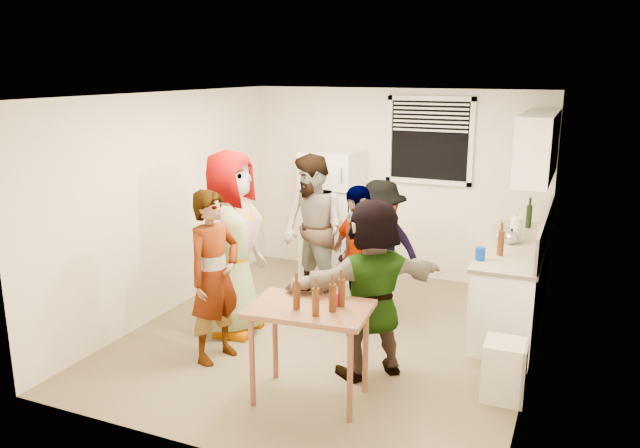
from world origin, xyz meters
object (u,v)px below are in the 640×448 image
at_px(guest_back_right, 378,315).
at_px(kettle, 511,244).
at_px(beer_bottle_table, 341,306).
at_px(guest_orange, 370,373).
at_px(red_cup, 334,306).
at_px(beer_bottle_counter, 500,255).
at_px(trash_bin, 504,371).
at_px(blue_cup, 480,260).
at_px(guest_back_left, 313,300).
at_px(guest_black, 356,330).
at_px(guest_grey, 234,331).
at_px(wine_bottle, 528,227).
at_px(serving_table, 310,398).
at_px(guest_stripe, 218,358).
at_px(refrigerator, 332,214).

bearing_deg(guest_back_right, kettle, 16.05).
bearing_deg(beer_bottle_table, guest_orange, 80.03).
relative_size(red_cup, guest_orange, 0.07).
relative_size(beer_bottle_counter, trash_bin, 0.50).
height_order(blue_cup, trash_bin, blue_cup).
bearing_deg(beer_bottle_counter, guest_back_left, 174.12).
distance_m(guest_back_right, guest_black, 0.49).
relative_size(beer_bottle_table, guest_grey, 0.12).
relative_size(wine_bottle, guest_back_left, 0.15).
relative_size(wine_bottle, guest_back_right, 0.17).
xyz_separation_m(serving_table, guest_black, (-0.13, 1.51, 0.00)).
bearing_deg(guest_back_right, guest_black, -100.07).
bearing_deg(guest_black, beer_bottle_counter, 54.22).
bearing_deg(blue_cup, beer_bottle_counter, 56.71).
bearing_deg(red_cup, beer_bottle_table, 19.10).
distance_m(guest_stripe, guest_orange, 1.50).
xyz_separation_m(beer_bottle_counter, guest_stripe, (-2.41, -1.56, -0.90)).
bearing_deg(guest_stripe, refrigerator, 12.55).
bearing_deg(guest_orange, red_cup, 29.85).
xyz_separation_m(guest_stripe, guest_back_right, (1.10, 1.66, 0.00)).
distance_m(blue_cup, guest_stripe, 2.76).
height_order(refrigerator, guest_back_right, refrigerator).
bearing_deg(guest_grey, red_cup, -121.91).
bearing_deg(wine_bottle, guest_black, -132.25).
height_order(serving_table, guest_stripe, serving_table).
relative_size(serving_table, guest_orange, 0.60).
distance_m(blue_cup, beer_bottle_table, 1.77).
bearing_deg(guest_orange, beer_bottle_table, 35.27).
distance_m(trash_bin, red_cup, 1.57).
bearing_deg(red_cup, guest_stripe, 169.38).
height_order(blue_cup, beer_bottle_table, blue_cup).
bearing_deg(guest_back_left, red_cup, -37.65).
bearing_deg(guest_stripe, guest_black, -27.13).
relative_size(beer_bottle_counter, guest_back_left, 0.14).
height_order(kettle, trash_bin, kettle).
height_order(guest_back_right, guest_black, guest_back_right).
xyz_separation_m(refrigerator, guest_stripe, (-0.06, -2.80, -0.85)).
distance_m(guest_grey, guest_orange, 1.69).
distance_m(wine_bottle, guest_orange, 2.94).
xyz_separation_m(kettle, red_cup, (-1.14, -2.29, -0.06)).
bearing_deg(blue_cup, guest_stripe, -149.71).
xyz_separation_m(beer_bottle_counter, blue_cup, (-0.16, -0.24, 0.00)).
xyz_separation_m(beer_bottle_table, red_cup, (-0.06, -0.02, 0.00)).
distance_m(guest_stripe, guest_back_left, 1.80).
relative_size(refrigerator, beer_bottle_table, 7.27).
bearing_deg(beer_bottle_table, guest_back_right, 98.38).
bearing_deg(red_cup, guest_back_left, 118.30).
height_order(trash_bin, guest_stripe, trash_bin).
xyz_separation_m(refrigerator, red_cup, (1.26, -3.05, -0.01)).
distance_m(serving_table, guest_grey, 1.64).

